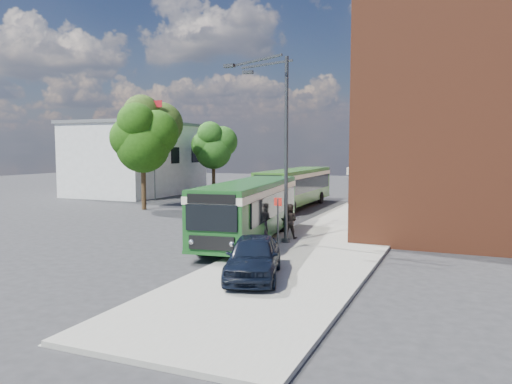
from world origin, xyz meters
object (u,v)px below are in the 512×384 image
at_px(bus_front, 250,205).
at_px(parked_car, 253,257).
at_px(bus_rear, 295,184).
at_px(street_lamp, 279,146).

height_order(bus_front, parked_car, bus_front).
relative_size(bus_front, bus_rear, 0.90).
height_order(street_lamp, bus_rear, street_lamp).
height_order(street_lamp, parked_car, street_lamp).
relative_size(street_lamp, bus_rear, 0.71).
distance_m(street_lamp, bus_front, 3.39).
bearing_deg(bus_front, bus_rear, 99.53).
distance_m(bus_rear, parked_car, 22.57).
bearing_deg(parked_car, street_lamp, 85.80).
xyz_separation_m(bus_rear, parked_car, (5.67, -21.83, -0.93)).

